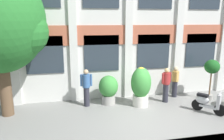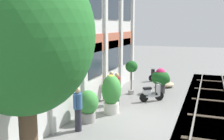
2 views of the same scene
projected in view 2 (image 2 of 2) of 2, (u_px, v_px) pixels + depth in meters
The scene contains 14 objects.
ground_plane at pixel (144, 119), 11.25m from camera, with size 80.00×80.00×0.00m, color slate.
apartment_facade at pixel (78, 31), 11.70m from camera, with size 15.92×0.64×7.43m.
rail_tracks at pixel (212, 131), 10.32m from camera, with size 23.56×2.80×0.43m.
broadleaf_tree at pixel (23, 39), 6.29m from camera, with size 3.67×3.49×5.72m.
potted_plant_stone_basin at pixel (111, 92), 11.88m from camera, with size 0.90×0.90×1.77m.
potted_plant_terracotta_small at pixel (131, 69), 15.11m from camera, with size 0.70×0.70×1.96m.
potted_plant_ribbed_drum at pixel (160, 79), 15.43m from camera, with size 1.06×1.06×1.49m.
potted_plant_wide_bowl at pixel (165, 82), 17.10m from camera, with size 1.12×1.12×0.80m.
potted_plant_fluted_column at pixel (88, 105), 10.84m from camera, with size 0.89×0.89×1.33m.
scooter_near_curb at pixel (158, 75), 18.94m from camera, with size 1.05×1.02×0.98m.
scooter_second_parked at pixel (151, 93), 13.79m from camera, with size 0.93×1.14×0.98m.
resident_by_doorway at pixel (117, 88), 13.16m from camera, with size 0.51×0.34×1.64m.
resident_watching_tracks at pixel (111, 85), 14.07m from camera, with size 0.34×0.52×1.54m.
resident_near_plants at pixel (78, 108), 9.85m from camera, with size 0.53×0.34×1.69m.
Camera 2 is at (-10.53, -2.50, 3.98)m, focal length 42.00 mm.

